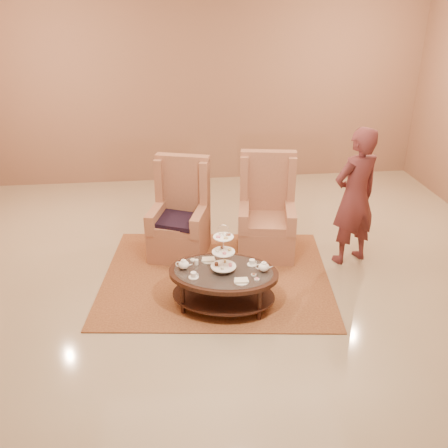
{
  "coord_description": "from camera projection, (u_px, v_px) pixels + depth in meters",
  "views": [
    {
      "loc": [
        -0.62,
        -5.0,
        3.28
      ],
      "look_at": [
        -0.04,
        0.2,
        0.81
      ],
      "focal_mm": 40.0,
      "sensor_mm": 36.0,
      "label": 1
    }
  ],
  "objects": [
    {
      "name": "ground",
      "position": [
        229.0,
        292.0,
        5.96
      ],
      "size": [
        8.0,
        8.0,
        0.0
      ],
      "primitive_type": "plane",
      "color": "tan",
      "rests_on": "ground"
    },
    {
      "name": "ceiling",
      "position": [
        229.0,
        292.0,
        5.96
      ],
      "size": [
        8.0,
        8.0,
        0.02
      ],
      "primitive_type": "cube",
      "color": "silver",
      "rests_on": "ground"
    },
    {
      "name": "wall_back",
      "position": [
        202.0,
        85.0,
        8.81
      ],
      "size": [
        8.0,
        0.04,
        3.5
      ],
      "primitive_type": "cube",
      "color": "#946850",
      "rests_on": "ground"
    },
    {
      "name": "rug",
      "position": [
        216.0,
        276.0,
        6.28
      ],
      "size": [
        3.06,
        2.65,
        0.01
      ],
      "rotation": [
        0.0,
        0.0,
        -0.12
      ],
      "color": "#9A6536",
      "rests_on": "ground"
    },
    {
      "name": "tea_table",
      "position": [
        223.0,
        277.0,
        5.55
      ],
      "size": [
        1.39,
        1.12,
        1.02
      ],
      "rotation": [
        0.0,
        0.0,
        -0.25
      ],
      "color": "black",
      "rests_on": "ground"
    },
    {
      "name": "armchair_left",
      "position": [
        181.0,
        222.0,
        6.69
      ],
      "size": [
        0.89,
        0.91,
        1.32
      ],
      "rotation": [
        0.0,
        0.0,
        -0.29
      ],
      "color": "#A86B4F",
      "rests_on": "ground"
    },
    {
      "name": "armchair_right",
      "position": [
        266.0,
        220.0,
        6.73
      ],
      "size": [
        0.85,
        0.87,
        1.36
      ],
      "rotation": [
        0.0,
        0.0,
        -0.17
      ],
      "color": "#A86B4F",
      "rests_on": "ground"
    },
    {
      "name": "person",
      "position": [
        355.0,
        197.0,
        6.29
      ],
      "size": [
        0.77,
        0.63,
        1.8
      ],
      "rotation": [
        0.0,
        0.0,
        3.5
      ],
      "color": "#5E282A",
      "rests_on": "ground"
    }
  ]
}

